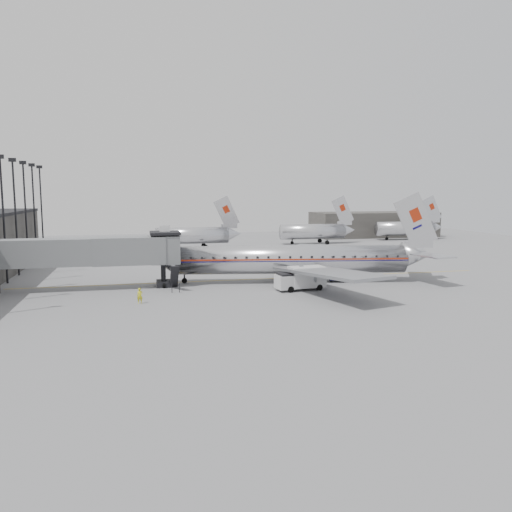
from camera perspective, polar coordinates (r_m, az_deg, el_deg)
The scene contains 13 objects.
ground at distance 56.65m, azimuth -0.87°, elevation -3.76°, with size 160.00×160.00×0.00m, color slate.
hangar at distance 127.92m, azimuth 13.26°, elevation 3.55°, with size 30.00×12.00×6.00m, color #363331.
apron_line at distance 63.07m, azimuth 0.63°, elevation -2.63°, with size 0.15×60.00×0.01m, color gold.
jet_bridge at distance 58.58m, azimuth -17.81°, elevation 0.39°, with size 21.00×6.20×7.10m.
floodlight_masts at distance 69.18m, azimuth -26.34°, elevation 4.47°, with size 0.90×42.25×15.25m.
distant_aircraft_near at distance 97.19m, azimuth -7.20°, elevation 2.42°, with size 16.39×3.20×10.26m.
distant_aircraft_mid at distance 106.92m, azimuth 6.58°, elevation 2.86°, with size 16.39×3.20×10.26m.
distant_aircraft_far at distance 120.65m, azimuth 16.73°, elevation 3.10°, with size 16.39×3.20×10.26m.
airliner at distance 60.68m, azimuth 4.72°, elevation -0.41°, with size 34.55×31.77×10.99m.
service_van at distance 55.96m, azimuth 5.17°, elevation -2.51°, with size 5.73×2.73×2.60m.
baggage_cart_navy at distance 61.82m, azimuth 9.27°, elevation -2.15°, with size 2.37×2.09×1.55m.
baggage_cart_white at distance 60.56m, azimuth 6.14°, elevation -2.31°, with size 2.26×1.95×1.51m.
ramp_worker at distance 50.39m, azimuth -13.13°, elevation -4.45°, with size 0.56×0.37×1.54m, color #CBC917.
Camera 1 is at (-11.83, -54.34, 10.82)m, focal length 35.00 mm.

